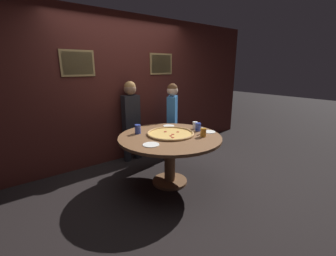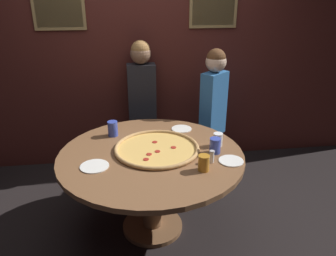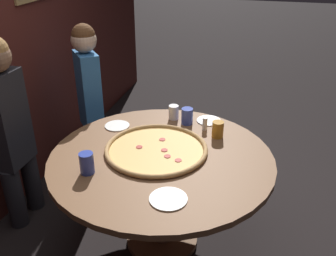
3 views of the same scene
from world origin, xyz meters
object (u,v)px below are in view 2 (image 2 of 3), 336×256
(drink_cup_near_right, at_px, (113,129))
(white_plate_left_side, at_px, (182,129))
(drink_cup_front_edge, at_px, (218,140))
(diner_far_right, at_px, (142,99))
(giant_pizza, at_px, (157,148))
(white_plate_beside_cup, at_px, (94,166))
(dining_table, at_px, (151,169))
(drink_cup_beside_pizza, at_px, (215,146))
(condiment_shaker, at_px, (212,156))
(white_plate_far_back, at_px, (231,161))
(drink_cup_far_right, at_px, (204,163))
(diner_far_left, at_px, (213,107))

(drink_cup_near_right, bearing_deg, white_plate_left_side, 5.45)
(drink_cup_front_edge, bearing_deg, diner_far_right, 117.33)
(giant_pizza, xyz_separation_m, white_plate_beside_cup, (-0.48, -0.21, -0.01))
(white_plate_left_side, bearing_deg, white_plate_beside_cup, -141.42)
(drink_cup_near_right, distance_m, diner_far_right, 0.82)
(dining_table, distance_m, diner_far_right, 1.16)
(drink_cup_beside_pizza, relative_size, white_plate_beside_cup, 0.59)
(drink_cup_near_right, relative_size, white_plate_beside_cup, 0.63)
(giant_pizza, xyz_separation_m, condiment_shaker, (0.39, -0.26, 0.04))
(dining_table, distance_m, drink_cup_near_right, 0.53)
(dining_table, bearing_deg, white_plate_far_back, -20.13)
(drink_cup_far_right, height_order, drink_cup_front_edge, drink_cup_far_right)
(diner_far_left, xyz_separation_m, diner_far_right, (-0.73, 0.27, 0.03))
(dining_table, xyz_separation_m, drink_cup_near_right, (-0.30, 0.38, 0.21))
(drink_cup_far_right, relative_size, condiment_shaker, 1.23)
(drink_cup_front_edge, relative_size, condiment_shaker, 1.15)
(condiment_shaker, height_order, diner_far_right, diner_far_right)
(drink_cup_beside_pizza, height_order, white_plate_left_side, drink_cup_beside_pizza)
(drink_cup_front_edge, height_order, white_plate_left_side, drink_cup_front_edge)
(diner_far_left, bearing_deg, white_plate_beside_cup, 0.68)
(drink_cup_far_right, distance_m, diner_far_right, 1.49)
(dining_table, distance_m, white_plate_beside_cup, 0.48)
(white_plate_far_back, bearing_deg, drink_cup_front_edge, 96.22)
(drink_cup_near_right, xyz_separation_m, diner_far_left, (1.04, 0.48, -0.01))
(drink_cup_far_right, distance_m, white_plate_far_back, 0.27)
(dining_table, height_order, drink_cup_beside_pizza, drink_cup_beside_pizza)
(white_plate_beside_cup, distance_m, diner_far_right, 1.37)
(dining_table, xyz_separation_m, condiment_shaker, (0.44, -0.21, 0.19))
(drink_cup_near_right, bearing_deg, white_plate_far_back, -33.65)
(dining_table, height_order, diner_far_right, diner_far_right)
(drink_cup_far_right, bearing_deg, condiment_shaker, 50.83)
(drink_cup_far_right, bearing_deg, drink_cup_front_edge, 60.99)
(giant_pizza, height_order, drink_cup_front_edge, drink_cup_front_edge)
(drink_cup_near_right, bearing_deg, drink_cup_front_edge, -20.36)
(drink_cup_far_right, distance_m, white_plate_left_side, 0.76)
(dining_table, height_order, white_plate_beside_cup, white_plate_beside_cup)
(white_plate_left_side, relative_size, condiment_shaker, 1.92)
(drink_cup_beside_pizza, distance_m, white_plate_left_side, 0.54)
(condiment_shaker, xyz_separation_m, diner_far_left, (0.30, 1.07, 0.01))
(diner_far_left, bearing_deg, white_plate_left_side, 5.01)
(drink_cup_beside_pizza, relative_size, diner_far_left, 0.09)
(diner_far_right, bearing_deg, drink_cup_beside_pizza, 112.44)
(dining_table, xyz_separation_m, diner_far_left, (0.74, 0.86, 0.20))
(white_plate_far_back, bearing_deg, diner_far_right, 113.45)
(white_plate_far_back, xyz_separation_m, white_plate_beside_cup, (-1.02, 0.05, 0.00))
(dining_table, bearing_deg, giant_pizza, 44.08)
(drink_cup_far_right, height_order, drink_cup_beside_pizza, drink_cup_beside_pizza)
(drink_cup_beside_pizza, xyz_separation_m, diner_far_right, (-0.50, 1.20, 0.03))
(dining_table, distance_m, drink_cup_front_edge, 0.60)
(diner_far_left, bearing_deg, condiment_shaker, 33.95)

